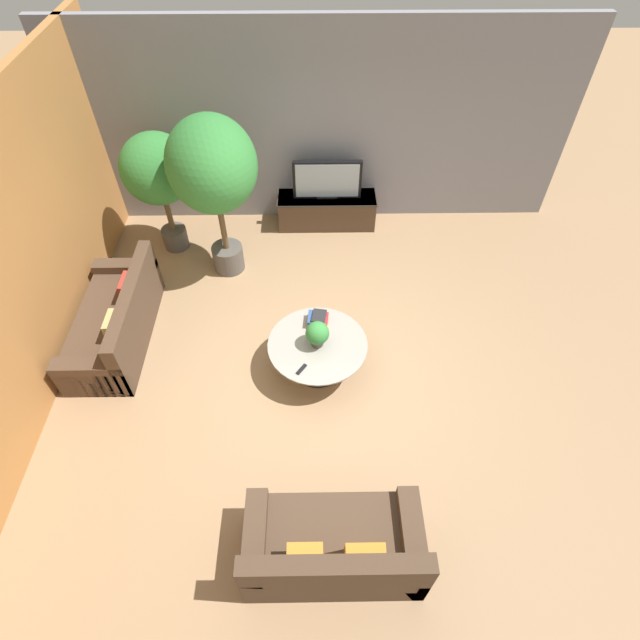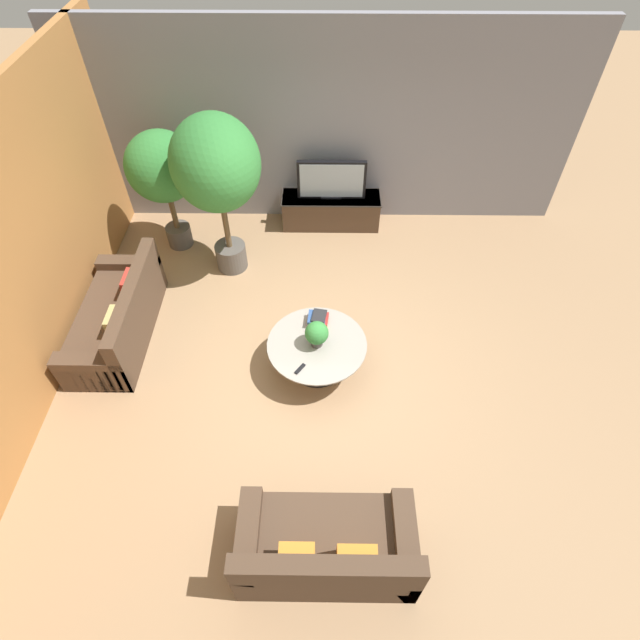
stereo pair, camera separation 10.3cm
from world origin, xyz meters
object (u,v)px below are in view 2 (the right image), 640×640
at_px(potted_palm_corner, 216,169).
at_px(couch_by_wall, 118,318).
at_px(television, 332,180).
at_px(coffee_table, 317,350).
at_px(couch_near_entry, 327,549).
at_px(potted_plant_tabletop, 317,334).
at_px(potted_palm_tall, 162,170).
at_px(media_console, 331,210).

bearing_deg(potted_palm_corner, couch_by_wall, -133.55).
relative_size(television, coffee_table, 0.88).
xyz_separation_m(couch_near_entry, potted_palm_corner, (-1.42, 4.13, 1.36)).
bearing_deg(potted_plant_tabletop, potted_palm_tall, 132.34).
bearing_deg(couch_near_entry, potted_plant_tabletop, -86.87).
distance_m(media_console, coffee_table, 2.92).
relative_size(coffee_table, couch_by_wall, 0.63).
xyz_separation_m(television, couch_near_entry, (-0.06, -5.18, -0.54)).
bearing_deg(couch_near_entry, television, -90.63).
xyz_separation_m(potted_palm_corner, potted_plant_tabletop, (1.29, -1.87, -1.00)).
bearing_deg(television, coffee_table, -93.52).
bearing_deg(coffee_table, couch_near_entry, -86.91).
distance_m(couch_by_wall, potted_plant_tabletop, 2.64).
distance_m(media_console, potted_palm_tall, 2.62).
bearing_deg(potted_palm_corner, potted_palm_tall, 149.58).
relative_size(media_console, couch_by_wall, 0.82).
relative_size(media_console, television, 1.49).
xyz_separation_m(coffee_table, potted_palm_corner, (-1.30, 1.87, 1.32)).
distance_m(couch_near_entry, potted_palm_tall, 5.28).
height_order(media_console, television, television).
xyz_separation_m(media_console, potted_palm_corner, (-1.48, -1.05, 1.37)).
relative_size(television, couch_by_wall, 0.55).
bearing_deg(coffee_table, television, 86.48).
height_order(couch_by_wall, couch_near_entry, same).
bearing_deg(coffee_table, media_console, 86.48).
bearing_deg(couch_by_wall, media_console, 130.98).
relative_size(media_console, potted_plant_tabletop, 4.59).
bearing_deg(television, potted_palm_tall, -167.29).
bearing_deg(potted_plant_tabletop, coffee_table, 65.55).
xyz_separation_m(coffee_table, potted_palm_tall, (-2.18, 2.38, 0.98)).
xyz_separation_m(media_console, potted_palm_tall, (-2.35, -0.53, 1.03)).
bearing_deg(potted_plant_tabletop, television, 86.45).
distance_m(media_console, potted_plant_tabletop, 2.95).
bearing_deg(coffee_table, potted_plant_tabletop, -114.45).
height_order(television, potted_palm_tall, potted_palm_tall).
height_order(television, couch_near_entry, television).
distance_m(potted_palm_tall, potted_palm_corner, 1.08).
height_order(media_console, potted_palm_tall, potted_palm_tall).
bearing_deg(media_console, couch_near_entry, -90.63).
distance_m(coffee_table, potted_palm_tall, 3.37).
bearing_deg(potted_plant_tabletop, media_console, 86.45).
height_order(couch_near_entry, potted_plant_tabletop, couch_near_entry).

